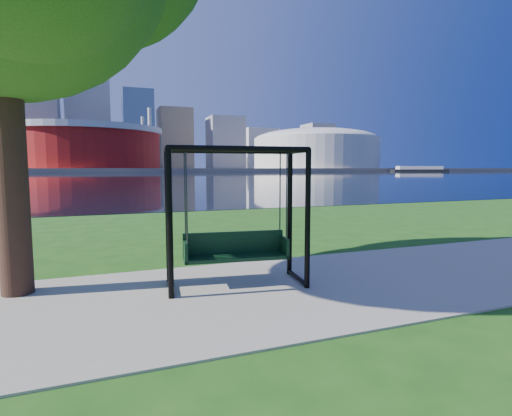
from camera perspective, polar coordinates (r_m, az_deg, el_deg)
ground at (r=7.12m, az=-1.54°, el=-10.85°), size 900.00×900.00×0.00m
path at (r=6.66m, az=-0.06°, el=-11.88°), size 120.00×4.00×0.03m
river at (r=108.47m, az=-20.02°, el=4.31°), size 900.00×180.00×0.02m
far_bank at (r=312.44m, az=-20.84°, el=5.16°), size 900.00×228.00×2.00m
stadium at (r=241.86m, az=-23.22°, el=8.15°), size 83.00×83.00×32.00m
arena at (r=278.07m, az=8.54°, el=8.51°), size 84.00×84.00×26.56m
skyline at (r=327.58m, az=-21.84°, el=11.25°), size 392.00×66.00×96.50m
swing at (r=6.80m, az=-2.91°, el=-1.73°), size 2.43×1.29×2.38m
barge at (r=256.40m, az=22.28°, el=5.16°), size 33.20×19.03×3.22m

